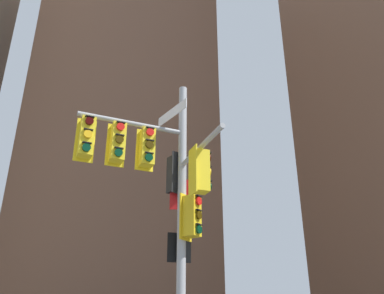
{
  "coord_description": "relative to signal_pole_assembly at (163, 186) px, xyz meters",
  "views": [
    {
      "loc": [
        -2.83,
        -9.57,
        1.86
      ],
      "look_at": [
        0.32,
        0.15,
        6.35
      ],
      "focal_mm": 38.26,
      "sensor_mm": 36.0,
      "label": 1
    }
  ],
  "objects": [
    {
      "name": "building_mid_block",
      "position": [
        0.96,
        20.44,
        9.67
      ],
      "size": [
        12.78,
        12.78,
        29.4
      ],
      "primitive_type": "cube",
      "color": "brown",
      "rests_on": "ground"
    },
    {
      "name": "signal_pole_assembly",
      "position": [
        0.0,
        0.0,
        0.0
      ],
      "size": [
        3.22,
        3.07,
        8.07
      ],
      "color": "#9EA0A3",
      "rests_on": "ground"
    }
  ]
}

